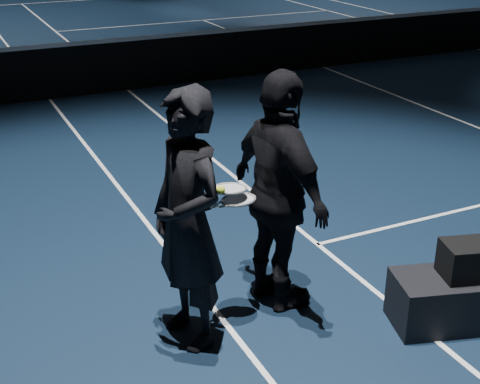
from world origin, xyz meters
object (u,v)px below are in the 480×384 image
object	(u,v)px
player_bench	(480,297)
racket_upper	(230,189)
player_b	(280,194)
racket_lower	(238,200)
tennis_balls	(216,187)
player_a	(188,221)

from	to	relation	value
player_bench	racket_upper	world-z (taller)	racket_upper
player_b	racket_lower	xyz separation A→B (m)	(-0.39, -0.07, 0.06)
player_bench	player_b	world-z (taller)	player_b
racket_upper	tennis_balls	distance (m)	0.16
player_b	tennis_balls	xyz separation A→B (m)	(-0.59, -0.10, 0.20)
player_b	racket_lower	distance (m)	0.40
racket_upper	tennis_balls	bearing A→B (deg)	-170.43
player_bench	racket_upper	size ratio (longest dim) A/B	2.09
player_b	racket_upper	xyz separation A→B (m)	(-0.45, -0.04, 0.14)
player_bench	player_a	world-z (taller)	player_a
racket_lower	racket_upper	distance (m)	0.11
tennis_balls	player_bench	bearing A→B (deg)	-23.78
racket_lower	player_a	bearing A→B (deg)	180.00
racket_upper	player_bench	bearing A→B (deg)	-40.85
player_bench	tennis_balls	world-z (taller)	tennis_balls
tennis_balls	player_b	bearing A→B (deg)	9.46
player_a	tennis_balls	bearing A→B (deg)	89.53
racket_lower	tennis_balls	distance (m)	0.25
player_a	tennis_balls	size ratio (longest dim) A/B	16.63
player_bench	player_a	size ratio (longest dim) A/B	0.71
player_a	tennis_balls	xyz separation A→B (m)	(0.25, 0.05, 0.20)
player_bench	tennis_balls	distance (m)	2.33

